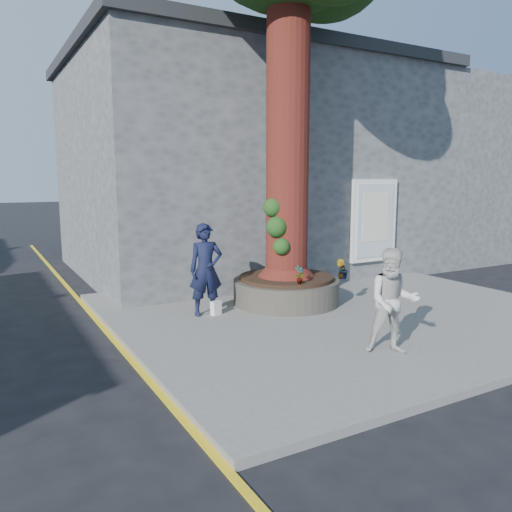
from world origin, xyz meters
TOP-DOWN VIEW (x-y plane):
  - ground at (0.00, 0.00)m, footprint 120.00×120.00m
  - pavement at (1.50, 1.00)m, footprint 9.00×8.00m
  - yellow_line at (-3.05, 1.00)m, footprint 0.10×30.00m
  - stone_shop at (2.50, 7.20)m, footprint 10.30×8.30m
  - neighbour_shop at (10.50, 7.20)m, footprint 6.00×8.00m
  - planter at (0.80, 2.00)m, footprint 2.30×2.30m
  - man at (-1.12, 1.95)m, footprint 0.73×0.54m
  - woman at (0.51, -1.48)m, footprint 1.01×0.96m
  - shopping_bag at (-0.96, 1.85)m, footprint 0.23×0.17m
  - plant_a at (0.56, 1.15)m, footprint 0.22×0.16m
  - plant_b at (1.65, 1.15)m, footprint 0.32×0.32m
  - plant_c at (1.65, 1.15)m, footprint 0.19×0.19m
  - plant_d at (1.65, 2.85)m, footprint 0.35×0.35m

SIDE VIEW (x-z plane):
  - ground at x=0.00m, z-range 0.00..0.00m
  - yellow_line at x=-3.05m, z-range 0.00..0.01m
  - pavement at x=1.50m, z-range 0.00..0.12m
  - shopping_bag at x=-0.96m, z-range 0.12..0.40m
  - planter at x=0.80m, z-range 0.11..0.71m
  - plant_d at x=1.65m, z-range 0.72..1.01m
  - plant_c at x=1.65m, z-range 0.72..1.02m
  - plant_a at x=0.56m, z-range 0.72..1.10m
  - plant_b at x=1.65m, z-range 0.72..1.14m
  - woman at x=0.51m, z-range 0.12..1.76m
  - man at x=-1.12m, z-range 0.12..1.95m
  - neighbour_shop at x=10.50m, z-range 0.00..6.00m
  - stone_shop at x=2.50m, z-range 0.01..6.31m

